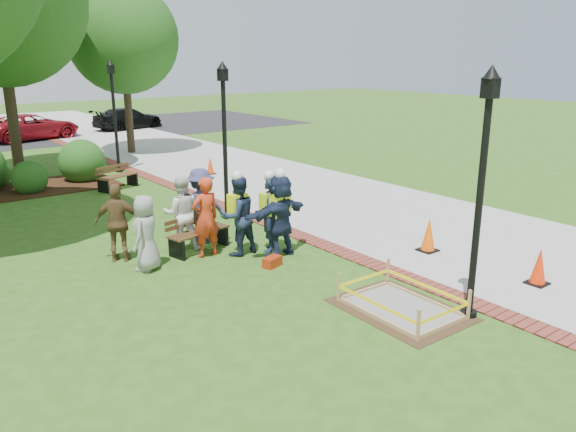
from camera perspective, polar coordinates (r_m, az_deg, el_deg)
ground at (r=11.45m, az=1.71°, el=-6.55°), size 100.00×100.00×0.00m
sidewalk at (r=22.05m, az=-4.75°, el=4.48°), size 6.00×60.00×0.02m
brick_edging at (r=20.51m, az=-12.39°, el=3.30°), size 0.50×60.00×0.03m
mulch_bed at (r=20.96m, az=-26.59°, el=2.24°), size 7.00×3.00×0.05m
parking_lot at (r=36.06m, az=-26.89°, el=7.29°), size 36.00×12.00×0.01m
wet_concrete_pad at (r=10.29m, az=11.43°, el=-8.15°), size 1.75×2.33×0.55m
bench_near at (r=13.20m, az=-9.04°, el=-2.42°), size 1.61×0.83×0.83m
bench_far at (r=19.99m, az=-16.90°, el=3.36°), size 1.55×0.97×0.80m
cone_front at (r=12.16m, az=24.14°, el=-4.77°), size 0.39×0.39×0.77m
cone_back at (r=13.35m, az=14.09°, el=-1.94°), size 0.41×0.41×0.81m
cone_far at (r=21.71m, az=-7.90°, el=5.07°), size 0.35×0.35×0.69m
toolbox at (r=12.14m, az=-1.62°, el=-4.67°), size 0.48×0.35×0.21m
lamp_near at (r=9.69m, az=19.09°, el=3.75°), size 0.28×0.28×4.26m
lamp_mid at (r=15.50m, az=-6.49°, el=8.82°), size 0.28×0.28×4.26m
lamp_far at (r=22.69m, az=-17.27°, el=10.46°), size 0.28×0.28×4.26m
tree_right at (r=27.24m, az=-16.42°, el=16.91°), size 4.91×4.91×7.59m
shrub_c at (r=20.52m, az=-24.63°, el=2.16°), size 1.16×1.16×1.16m
shrub_d at (r=21.79m, az=-20.02°, el=3.39°), size 1.63×1.63×1.63m
casual_person_a at (r=12.12m, az=-14.22°, el=-1.68°), size 0.61×0.59×1.62m
casual_person_b at (r=12.65m, az=-8.36°, el=-0.13°), size 0.60×0.41×1.82m
casual_person_c at (r=13.18m, az=-10.76°, el=0.26°), size 0.67×0.57×1.76m
casual_person_d at (r=12.79m, az=-16.84°, el=-0.68°), size 0.66×0.61×1.74m
casual_person_e at (r=13.57m, az=-8.84°, el=0.97°), size 0.70×0.62×1.83m
hivis_worker_a at (r=12.52m, az=-0.79°, el=0.26°), size 0.64×0.46×2.02m
hivis_worker_b at (r=12.88m, az=-1.88°, el=0.48°), size 0.64×0.66×1.91m
hivis_worker_c at (r=12.67m, az=-5.10°, el=0.25°), size 0.60×0.41×1.96m
parked_car_c at (r=33.73m, az=-24.44°, el=7.09°), size 3.12×4.96×1.50m
parked_car_d at (r=36.70m, az=-15.87°, el=8.52°), size 2.83×4.62×1.40m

